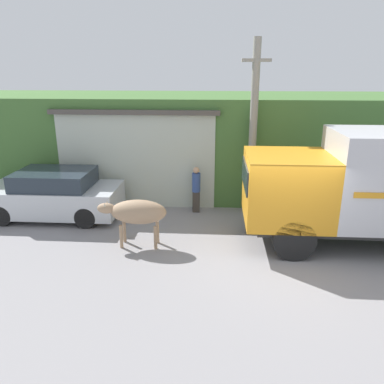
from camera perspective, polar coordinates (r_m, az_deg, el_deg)
The scene contains 7 objects.
ground_plane at distance 10.14m, azimuth 13.61°, elevation -9.74°, with size 60.00×60.00×0.00m, color gray.
hillside_embankment at distance 15.41m, azimuth 10.45°, elevation 7.43°, with size 32.00×5.16×3.72m.
building_backdrop at distance 14.21m, azimuth -7.57°, elevation 6.05°, with size 5.75×2.70×3.39m.
brown_cow at distance 10.25m, azimuth -8.42°, elevation -3.08°, with size 1.89×0.67×1.33m.
parked_suv at distance 13.01m, azimuth -20.33°, elevation -0.41°, with size 4.30×1.90×1.57m.
pedestrian_on_hill at distance 12.60m, azimuth 0.64°, elevation 0.74°, with size 0.29×0.29×1.58m.
utility_pole at distance 12.34m, azimuth 9.31°, elevation 9.77°, with size 0.90×0.25×5.60m.
Camera 1 is at (-1.76, -8.83, 4.67)m, focal length 35.00 mm.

